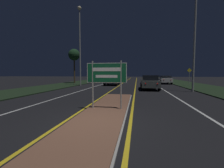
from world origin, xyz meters
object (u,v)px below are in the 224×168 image
object	(u,v)px
car_approaching_1	(110,77)
warning_sign	(189,75)
car_receding_0	(150,82)
car_receding_1	(165,79)
streetlight_left_near	(80,36)
car_approaching_0	(112,80)
highway_sign	(107,75)
streetlight_right_near	(195,27)

from	to	relation	value
car_approaching_1	warning_sign	size ratio (longest dim) A/B	1.89
car_receding_0	car_receding_1	size ratio (longest dim) A/B	0.96
streetlight_left_near	car_approaching_0	size ratio (longest dim) A/B	2.65
highway_sign	car_receding_1	bearing A→B (deg)	73.14
car_receding_1	car_approaching_0	xyz separation A→B (m)	(-8.36, -4.37, 0.02)
highway_sign	streetlight_right_near	bearing A→B (deg)	51.75
car_receding_0	car_approaching_1	size ratio (longest dim) A/B	1.01
highway_sign	streetlight_right_near	distance (m)	11.45
streetlight_right_near	car_receding_1	world-z (taller)	streetlight_right_near
car_receding_0	warning_sign	distance (m)	7.55
car_receding_1	warning_sign	xyz separation A→B (m)	(2.33, -4.89, 0.75)
car_receding_0	streetlight_left_near	bearing A→B (deg)	158.71
highway_sign	car_approaching_1	bearing A→B (deg)	100.14
car_receding_0	car_approaching_0	bearing A→B (deg)	132.61
streetlight_left_near	car_receding_0	world-z (taller)	streetlight_left_near
car_approaching_1	car_receding_1	bearing A→B (deg)	-44.73
highway_sign	streetlight_right_near	world-z (taller)	streetlight_right_near
streetlight_right_near	car_approaching_0	bearing A→B (deg)	141.03
streetlight_left_near	car_approaching_1	distance (m)	18.87
car_receding_1	car_approaching_0	world-z (taller)	car_approaching_0
car_receding_1	warning_sign	world-z (taller)	warning_sign
streetlight_left_near	car_approaching_0	distance (m)	7.86
car_approaching_1	streetlight_right_near	bearing A→B (deg)	-62.20
streetlight_left_near	car_receding_0	xyz separation A→B (m)	(9.39, -3.66, -6.26)
streetlight_left_near	streetlight_right_near	xyz separation A→B (m)	(13.22, -5.35, -1.09)
car_receding_0	car_approaching_0	distance (m)	7.48
car_approaching_0	car_approaching_1	xyz separation A→B (m)	(-3.29, 15.91, -0.00)
streetlight_right_near	warning_sign	world-z (taller)	streetlight_right_near
streetlight_right_near	car_approaching_1	xyz separation A→B (m)	(-12.18, 23.11, -5.21)
car_approaching_0	car_approaching_1	world-z (taller)	car_approaching_0
car_receding_1	warning_sign	distance (m)	5.46
car_receding_0	warning_sign	world-z (taller)	warning_sign
car_receding_0	car_approaching_1	world-z (taller)	car_receding_0
highway_sign	car_approaching_0	xyz separation A→B (m)	(-2.33, 15.52, -0.88)
highway_sign	car_receding_0	world-z (taller)	highway_sign
highway_sign	streetlight_left_near	bearing A→B (deg)	115.96
car_receding_0	car_approaching_1	distance (m)	22.99
car_approaching_0	car_receding_1	bearing A→B (deg)	27.59
highway_sign	car_receding_1	size ratio (longest dim) A/B	0.47
warning_sign	streetlight_right_near	bearing A→B (deg)	-105.01
highway_sign	streetlight_left_near	size ratio (longest dim) A/B	0.20
car_receding_0	car_receding_1	xyz separation A→B (m)	(3.30, 9.88, -0.05)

